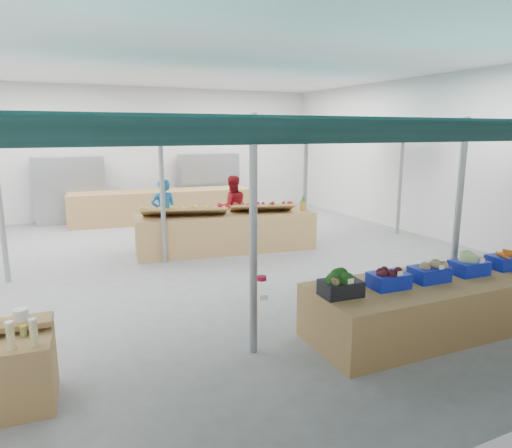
# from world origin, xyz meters

# --- Properties ---
(floor) EXTENTS (13.00, 13.00, 0.00)m
(floor) POSITION_xyz_m (0.00, 0.00, 0.00)
(floor) COLOR slate
(floor) RESTS_ON ground
(hall) EXTENTS (13.00, 13.00, 13.00)m
(hall) POSITION_xyz_m (0.00, 1.44, 2.65)
(hall) COLOR silver
(hall) RESTS_ON ground
(pole_grid) EXTENTS (10.00, 4.60, 3.00)m
(pole_grid) POSITION_xyz_m (0.75, -1.75, 1.81)
(pole_grid) COLOR gray
(pole_grid) RESTS_ON floor
(awnings) EXTENTS (9.50, 7.08, 0.30)m
(awnings) POSITION_xyz_m (0.75, -1.75, 2.78)
(awnings) COLOR #0A2A29
(awnings) RESTS_ON pole_grid
(back_shelving_left) EXTENTS (2.00, 0.50, 2.00)m
(back_shelving_left) POSITION_xyz_m (-2.50, 6.00, 1.00)
(back_shelving_left) COLOR #B23F33
(back_shelving_left) RESTS_ON floor
(back_shelving_right) EXTENTS (2.00, 0.50, 2.00)m
(back_shelving_right) POSITION_xyz_m (2.00, 6.00, 1.00)
(back_shelving_right) COLOR #B23F33
(back_shelving_right) RESTS_ON floor
(veg_counter) EXTENTS (3.90, 1.42, 0.75)m
(veg_counter) POSITION_xyz_m (1.67, -4.51, 0.38)
(veg_counter) COLOR #9C7544
(veg_counter) RESTS_ON floor
(fruit_counter) EXTENTS (4.26, 1.59, 0.89)m
(fruit_counter) POSITION_xyz_m (0.57, 0.83, 0.45)
(fruit_counter) COLOR #9C7544
(fruit_counter) RESTS_ON floor
(far_counter) EXTENTS (5.55, 1.74, 0.98)m
(far_counter) POSITION_xyz_m (0.06, 5.01, 0.49)
(far_counter) COLOR #9C7544
(far_counter) RESTS_ON floor
(vendor_left) EXTENTS (0.66, 0.48, 1.66)m
(vendor_left) POSITION_xyz_m (-0.63, 1.93, 0.83)
(vendor_left) COLOR #185D9C
(vendor_left) RESTS_ON floor
(vendor_right) EXTENTS (0.89, 0.74, 1.66)m
(vendor_right) POSITION_xyz_m (1.17, 1.93, 0.83)
(vendor_right) COLOR maroon
(vendor_right) RESTS_ON floor
(crate_broccoli) EXTENTS (0.52, 0.42, 0.35)m
(crate_broccoli) POSITION_xyz_m (0.00, -4.45, 0.91)
(crate_broccoli) COLOR black
(crate_broccoli) RESTS_ON veg_counter
(crate_beets) EXTENTS (0.52, 0.42, 0.29)m
(crate_beets) POSITION_xyz_m (0.75, -4.48, 0.88)
(crate_beets) COLOR #0F20A8
(crate_beets) RESTS_ON veg_counter
(crate_celeriac) EXTENTS (0.52, 0.42, 0.31)m
(crate_celeriac) POSITION_xyz_m (1.45, -4.50, 0.90)
(crate_celeriac) COLOR #0F20A8
(crate_celeriac) RESTS_ON veg_counter
(crate_cabbage) EXTENTS (0.52, 0.42, 0.35)m
(crate_cabbage) POSITION_xyz_m (2.20, -4.52, 0.91)
(crate_cabbage) COLOR #0F20A8
(crate_cabbage) RESTS_ON veg_counter
(crate_carrots) EXTENTS (0.52, 0.42, 0.29)m
(crate_carrots) POSITION_xyz_m (2.95, -4.55, 0.86)
(crate_carrots) COLOR #0F20A8
(crate_carrots) RESTS_ON veg_counter
(sparrow) EXTENTS (0.12, 0.09, 0.11)m
(sparrow) POSITION_xyz_m (-0.17, -4.58, 1.00)
(sparrow) COLOR brown
(sparrow) RESTS_ON crate_broccoli
(pole_ribbon) EXTENTS (0.12, 0.12, 0.28)m
(pole_ribbon) POSITION_xyz_m (-1.05, -4.35, 1.08)
(pole_ribbon) COLOR #AB0B2C
(pole_ribbon) RESTS_ON pole_grid
(apple_heap_yellow) EXTENTS (2.02, 1.22, 0.27)m
(apple_heap_yellow) POSITION_xyz_m (-0.42, 0.87, 1.06)
(apple_heap_yellow) COLOR #997247
(apple_heap_yellow) RESTS_ON fruit_counter
(apple_heap_red) EXTENTS (1.64, 1.10, 0.27)m
(apple_heap_red) POSITION_xyz_m (1.39, 0.61, 1.06)
(apple_heap_red) COLOR #997247
(apple_heap_red) RESTS_ON fruit_counter
(pineapple) EXTENTS (0.14, 0.14, 0.39)m
(pineapple) POSITION_xyz_m (2.42, 0.46, 1.07)
(pineapple) COLOR #8C6019
(pineapple) RESTS_ON fruit_counter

